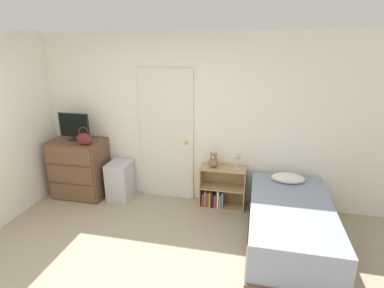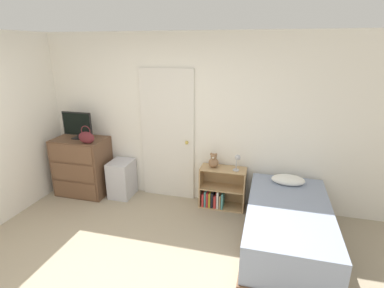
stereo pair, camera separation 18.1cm
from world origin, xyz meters
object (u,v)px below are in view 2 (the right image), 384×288
at_px(handbag, 86,137).
at_px(teddy_bear, 214,161).
at_px(desk_lamp, 237,160).
at_px(dresser, 83,166).
at_px(storage_bin, 122,179).
at_px(bookshelf, 219,191).
at_px(bed, 287,227).
at_px(tv, 77,125).

xyz_separation_m(handbag, teddy_bear, (1.89, 0.30, -0.31)).
bearing_deg(teddy_bear, desk_lamp, -6.34).
xyz_separation_m(handbag, desk_lamp, (2.24, 0.27, -0.23)).
xyz_separation_m(teddy_bear, desk_lamp, (0.35, -0.04, 0.08)).
height_order(dresser, desk_lamp, dresser).
relative_size(storage_bin, bookshelf, 0.88).
xyz_separation_m(storage_bin, desk_lamp, (1.84, 0.02, 0.51)).
bearing_deg(bed, bookshelf, 141.52).
height_order(handbag, storage_bin, handbag).
bearing_deg(dresser, handbag, -34.64).
distance_m(handbag, storage_bin, 0.88).
height_order(bookshelf, bed, bed).
height_order(storage_bin, teddy_bear, teddy_bear).
bearing_deg(bookshelf, handbag, -171.19).
height_order(tv, handbag, tv).
xyz_separation_m(bookshelf, teddy_bear, (-0.10, -0.00, 0.48)).
bearing_deg(handbag, dresser, 145.36).
distance_m(handbag, teddy_bear, 1.94).
bearing_deg(desk_lamp, tv, -178.45).
bearing_deg(tv, handbag, -35.30).
distance_m(dresser, handbag, 0.65).
bearing_deg(teddy_bear, dresser, -176.67).
bearing_deg(bookshelf, teddy_bear, -177.68).
height_order(dresser, bed, dresser).
relative_size(bookshelf, bed, 0.37).
height_order(dresser, bookshelf, dresser).
distance_m(tv, handbag, 0.36).
bearing_deg(dresser, bed, -11.18).
distance_m(tv, bed, 3.41).
bearing_deg(desk_lamp, handbag, -173.25).
xyz_separation_m(dresser, handbag, (0.26, -0.18, 0.57)).
xyz_separation_m(bookshelf, bed, (0.96, -0.76, 0.03)).
bearing_deg(desk_lamp, storage_bin, -179.27).
distance_m(tv, storage_bin, 1.10).
xyz_separation_m(dresser, bed, (3.21, -0.64, -0.19)).
bearing_deg(tv, dresser, -43.29).
distance_m(storage_bin, teddy_bear, 1.55).
relative_size(teddy_bear, desk_lamp, 0.91).
bearing_deg(dresser, tv, 136.71).
distance_m(bookshelf, desk_lamp, 0.61).
bearing_deg(teddy_bear, storage_bin, -177.60).
distance_m(teddy_bear, bed, 1.38).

